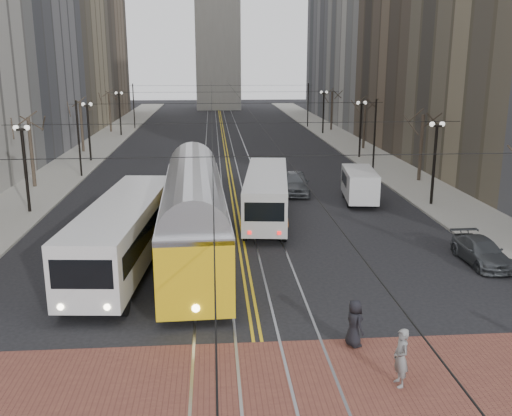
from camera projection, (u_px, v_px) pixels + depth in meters
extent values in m
plane|color=black|center=(256.00, 330.00, 21.56)|extent=(260.00, 260.00, 0.00)
cube|color=gray|center=(92.00, 151.00, 63.85)|extent=(5.00, 140.00, 0.15)
cube|color=gray|center=(355.00, 147.00, 66.08)|extent=(5.00, 140.00, 0.15)
cube|color=brown|center=(265.00, 388.00, 17.69)|extent=(25.00, 6.00, 0.01)
cube|color=gray|center=(226.00, 150.00, 64.98)|extent=(4.80, 130.00, 0.02)
cube|color=gold|center=(226.00, 150.00, 64.98)|extent=(0.42, 130.00, 0.01)
cube|color=slate|center=(362.00, 2.00, 101.41)|extent=(16.00, 20.00, 40.00)
cylinder|color=black|center=(26.00, 172.00, 37.21)|extent=(0.20, 0.20, 5.60)
cylinder|color=black|center=(89.00, 134.00, 56.51)|extent=(0.20, 0.20, 5.60)
cylinder|color=black|center=(120.00, 115.00, 75.81)|extent=(0.20, 0.20, 5.60)
cylinder|color=black|center=(434.00, 166.00, 39.24)|extent=(0.20, 0.20, 5.60)
cylinder|color=black|center=(360.00, 131.00, 58.54)|extent=(0.20, 0.20, 5.60)
cylinder|color=black|center=(323.00, 114.00, 77.84)|extent=(0.20, 0.20, 5.60)
cylinder|color=#382D23|center=(32.00, 153.00, 44.78)|extent=(0.28, 0.28, 5.60)
cylinder|color=#382D23|center=(82.00, 127.00, 62.15)|extent=(0.28, 0.28, 5.60)
cylinder|color=#382D23|center=(110.00, 113.00, 79.52)|extent=(0.28, 0.28, 5.60)
cylinder|color=#382D23|center=(421.00, 149.00, 47.11)|extent=(0.28, 0.28, 5.60)
cylinder|color=#382D23|center=(364.00, 125.00, 64.48)|extent=(0.28, 0.28, 5.60)
cylinder|color=#382D23|center=(332.00, 111.00, 81.85)|extent=(0.28, 0.28, 5.60)
cylinder|color=black|center=(212.00, 96.00, 63.36)|extent=(0.03, 120.00, 0.03)
cylinder|color=black|center=(238.00, 96.00, 63.59)|extent=(0.03, 120.00, 0.03)
cylinder|color=black|center=(79.00, 140.00, 48.72)|extent=(0.16, 0.16, 6.60)
cylinder|color=black|center=(134.00, 107.00, 83.46)|extent=(0.16, 0.16, 6.60)
cylinder|color=black|center=(375.00, 137.00, 50.63)|extent=(0.16, 0.16, 6.60)
cylinder|color=black|center=(308.00, 106.00, 85.38)|extent=(0.16, 0.16, 6.60)
cube|color=silver|center=(124.00, 236.00, 27.60)|extent=(3.90, 13.39, 3.30)
cube|color=gold|center=(194.00, 223.00, 28.79)|extent=(3.51, 16.17, 3.79)
cube|color=#B9B9B9|center=(267.00, 196.00, 36.20)|extent=(3.82, 11.77, 3.01)
cube|color=silver|center=(359.00, 186.00, 40.57)|extent=(2.67, 5.53, 2.35)
imported|color=#3F4347|center=(295.00, 183.00, 43.38)|extent=(2.38, 5.10, 1.69)
imported|color=#42464A|center=(481.00, 251.00, 28.46)|extent=(1.82, 4.35, 1.26)
imported|color=black|center=(354.00, 323.00, 20.14)|extent=(0.80, 0.98, 1.73)
imported|color=gray|center=(401.00, 358.00, 17.64)|extent=(0.51, 0.72, 1.90)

